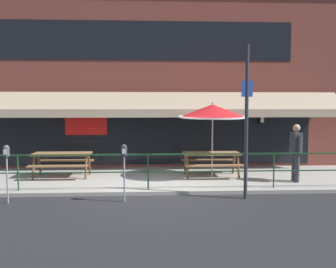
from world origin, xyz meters
TOP-DOWN VIEW (x-y plane):
  - ground_plane at (0.00, 0.00)m, footprint 120.00×120.00m
  - patio_deck at (0.00, 2.00)m, footprint 15.00×4.00m
  - restaurant_building at (0.00, 4.22)m, footprint 15.00×1.60m
  - patio_railing at (0.00, 0.30)m, footprint 13.84×0.04m
  - picnic_table_left at (-2.72, 2.19)m, footprint 1.80×1.42m
  - picnic_table_centre at (2.01, 2.06)m, footprint 1.80×1.42m
  - patio_umbrella_centre at (2.01, 1.89)m, footprint 2.14×2.14m
  - pedestrian_walking at (4.38, 1.10)m, footprint 0.25×0.62m
  - parking_meter_near at (-3.39, -0.60)m, footprint 0.15×0.16m
  - parking_meter_far at (-0.58, -0.62)m, footprint 0.15×0.16m
  - street_sign_pole at (2.47, -0.45)m, footprint 0.28×0.09m

SIDE VIEW (x-z plane):
  - ground_plane at x=0.00m, z-range 0.00..0.00m
  - patio_deck at x=0.00m, z-range 0.00..0.10m
  - picnic_table_left at x=-2.72m, z-range 0.33..1.08m
  - picnic_table_centre at x=2.01m, z-range 0.33..1.08m
  - patio_railing at x=0.00m, z-range 0.32..1.28m
  - pedestrian_walking at x=4.38m, z-range 0.20..1.91m
  - parking_meter_near at x=-3.39m, z-range 0.44..1.86m
  - parking_meter_far at x=-0.58m, z-range 0.44..1.86m
  - street_sign_pole at x=2.47m, z-range 0.06..3.92m
  - patio_umbrella_centre at x=2.01m, z-range 0.99..3.37m
  - restaurant_building at x=0.00m, z-range -0.02..6.70m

